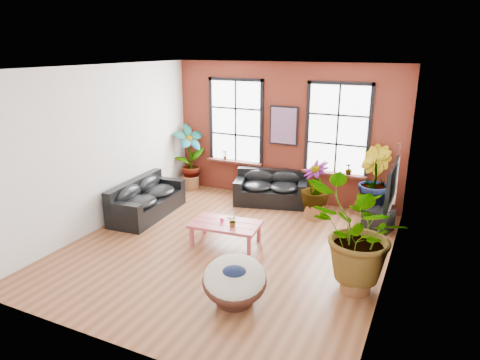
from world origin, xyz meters
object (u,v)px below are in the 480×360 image
at_px(sofa_back, 271,189).
at_px(coffee_table, 226,225).
at_px(sofa_left, 146,200).
at_px(papasan_chair, 235,280).

distance_m(sofa_back, coffee_table, 2.61).
relative_size(sofa_back, sofa_left, 0.90).
xyz_separation_m(coffee_table, papasan_chair, (1.09, -1.83, -0.00)).
relative_size(coffee_table, papasan_chair, 1.09).
distance_m(sofa_back, papasan_chair, 4.57).
distance_m(sofa_back, sofa_left, 3.14).
bearing_deg(papasan_chair, sofa_back, 81.04).
distance_m(coffee_table, papasan_chair, 2.13).
bearing_deg(papasan_chair, sofa_left, 122.58).
relative_size(sofa_left, papasan_chair, 1.66).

